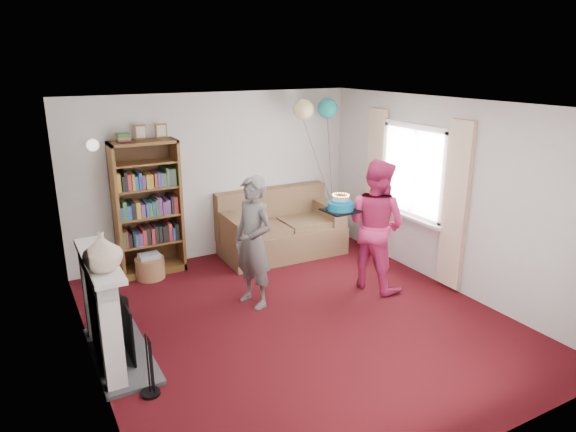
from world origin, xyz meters
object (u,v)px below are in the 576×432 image
bookcase (147,209)px  birthday_cake (341,206)px  sofa (279,230)px  person_magenta (376,225)px  person_striped (253,242)px

bookcase → birthday_cake: size_ratio=5.26×
sofa → person_magenta: 1.89m
birthday_cake → bookcase: bearing=137.6°
birthday_cake → person_magenta: bearing=-15.4°
bookcase → person_striped: bearing=-62.8°
person_striped → birthday_cake: size_ratio=4.08×
sofa → person_striped: size_ratio=1.14×
bookcase → person_striped: 1.88m
person_magenta → person_striped: bearing=61.5°
bookcase → sofa: 2.08m
person_magenta → birthday_cake: person_magenta is taller
person_magenta → bookcase: bearing=33.6°
person_striped → person_magenta: person_magenta is taller
person_magenta → birthday_cake: (-0.48, 0.13, 0.29)m
bookcase → sofa: bearing=-6.5°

